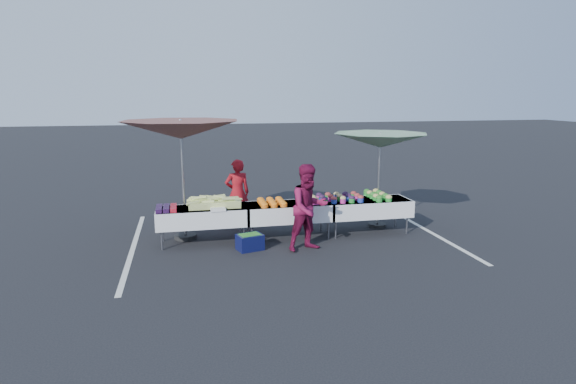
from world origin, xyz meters
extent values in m
plane|color=black|center=(0.00, 0.00, 0.00)|extent=(80.00, 80.00, 0.00)
cube|color=silver|center=(-3.20, 0.00, 0.00)|extent=(0.10, 5.00, 0.00)
cube|color=silver|center=(3.20, 0.00, 0.00)|extent=(0.10, 5.00, 0.00)
cube|color=white|center=(-1.80, 0.00, 0.73)|extent=(1.80, 0.75, 0.04)
cube|color=white|center=(-1.80, 0.00, 0.57)|extent=(1.86, 0.81, 0.36)
cylinder|color=slate|center=(-2.62, -0.29, 0.20)|extent=(0.04, 0.04, 0.39)
cylinder|color=slate|center=(-2.62, 0.29, 0.20)|extent=(0.04, 0.04, 0.39)
cylinder|color=slate|center=(-0.98, -0.29, 0.20)|extent=(0.04, 0.04, 0.39)
cylinder|color=slate|center=(-0.98, 0.29, 0.20)|extent=(0.04, 0.04, 0.39)
cube|color=white|center=(0.00, 0.00, 0.73)|extent=(1.80, 0.75, 0.04)
cube|color=white|center=(0.00, 0.00, 0.57)|extent=(1.86, 0.81, 0.36)
cylinder|color=slate|center=(-0.82, -0.29, 0.20)|extent=(0.04, 0.04, 0.39)
cylinder|color=slate|center=(-0.82, 0.29, 0.20)|extent=(0.04, 0.04, 0.39)
cylinder|color=slate|center=(0.82, -0.29, 0.20)|extent=(0.04, 0.04, 0.39)
cylinder|color=slate|center=(0.82, 0.29, 0.20)|extent=(0.04, 0.04, 0.39)
cube|color=white|center=(1.80, 0.00, 0.73)|extent=(1.80, 0.75, 0.04)
cube|color=white|center=(1.80, 0.00, 0.57)|extent=(1.86, 0.81, 0.36)
cylinder|color=slate|center=(0.98, -0.29, 0.20)|extent=(0.04, 0.04, 0.39)
cylinder|color=slate|center=(0.98, 0.29, 0.20)|extent=(0.04, 0.04, 0.39)
cylinder|color=slate|center=(2.62, -0.29, 0.20)|extent=(0.04, 0.04, 0.39)
cylinder|color=slate|center=(2.62, 0.29, 0.20)|extent=(0.04, 0.04, 0.39)
cube|color=black|center=(-2.65, -0.27, 0.79)|extent=(0.12, 0.12, 0.08)
cube|color=black|center=(-2.65, -0.13, 0.79)|extent=(0.12, 0.12, 0.08)
cube|color=black|center=(-2.65, 0.01, 0.79)|extent=(0.12, 0.12, 0.08)
cube|color=black|center=(-2.65, 0.15, 0.79)|extent=(0.12, 0.12, 0.08)
cube|color=black|center=(-2.51, -0.27, 0.79)|extent=(0.12, 0.12, 0.08)
cube|color=black|center=(-2.51, -0.13, 0.79)|extent=(0.12, 0.12, 0.08)
cube|color=black|center=(-2.51, 0.01, 0.79)|extent=(0.12, 0.12, 0.08)
cube|color=black|center=(-2.51, 0.15, 0.79)|extent=(0.12, 0.12, 0.08)
cube|color=#AF1231|center=(-2.37, -0.27, 0.79)|extent=(0.12, 0.12, 0.08)
cube|color=#AF1231|center=(-2.37, -0.13, 0.79)|extent=(0.12, 0.12, 0.08)
cube|color=#AF1231|center=(-2.37, 0.01, 0.79)|extent=(0.12, 0.12, 0.08)
cube|color=#AF1231|center=(-2.37, 0.15, 0.79)|extent=(0.12, 0.12, 0.08)
cube|color=#CDD16B|center=(-1.55, 0.05, 0.82)|extent=(1.05, 0.55, 0.14)
cylinder|color=#CDD16B|center=(-1.25, 0.20, 0.85)|extent=(0.27, 0.09, 0.10)
cylinder|color=#CDD16B|center=(-1.93, 0.10, 0.92)|extent=(0.27, 0.14, 0.07)
cylinder|color=#CDD16B|center=(-1.44, -0.06, 0.97)|extent=(0.27, 0.14, 0.09)
cylinder|color=#CDD16B|center=(-1.97, 0.08, 0.87)|extent=(0.27, 0.15, 0.10)
cylinder|color=#CDD16B|center=(-1.73, -0.01, 0.91)|extent=(0.27, 0.15, 0.08)
cylinder|color=#CDD16B|center=(-1.59, 0.09, 0.94)|extent=(0.27, 0.10, 0.10)
cylinder|color=#CDD16B|center=(-1.59, -0.03, 0.94)|extent=(0.27, 0.07, 0.08)
cylinder|color=#CDD16B|center=(-1.68, -0.13, 0.90)|extent=(0.27, 0.14, 0.09)
cylinder|color=#CDD16B|center=(-1.71, 0.25, 0.92)|extent=(0.27, 0.12, 0.08)
cylinder|color=#CDD16B|center=(-1.09, 0.14, 0.87)|extent=(0.27, 0.16, 0.08)
cylinder|color=#CDD16B|center=(-1.86, 0.01, 0.92)|extent=(0.27, 0.11, 0.07)
cylinder|color=#CDD16B|center=(-1.64, -0.18, 0.85)|extent=(0.27, 0.10, 0.07)
cylinder|color=#CDD16B|center=(-1.44, 0.19, 0.93)|extent=(0.27, 0.12, 0.08)
cylinder|color=#CDD16B|center=(-1.98, -0.17, 0.90)|extent=(0.27, 0.15, 0.08)
cylinder|color=#CDD16B|center=(-1.89, 0.09, 0.94)|extent=(0.27, 0.10, 0.08)
cylinder|color=#CDD16B|center=(-1.34, 0.00, 0.90)|extent=(0.27, 0.16, 0.10)
cylinder|color=#CDD16B|center=(-1.83, -0.02, 0.97)|extent=(0.27, 0.12, 0.09)
cylinder|color=#CDD16B|center=(-1.28, -0.18, 0.95)|extent=(0.27, 0.09, 0.07)
cylinder|color=#CDD16B|center=(-1.22, -0.15, 0.88)|extent=(0.27, 0.10, 0.09)
cylinder|color=#CDD16B|center=(-1.30, -0.09, 0.87)|extent=(0.27, 0.12, 0.09)
cylinder|color=#CDD16B|center=(-1.45, 0.28, 0.86)|extent=(0.27, 0.10, 0.08)
cube|color=white|center=(-1.50, -0.30, 0.78)|extent=(0.30, 0.25, 0.05)
cylinder|color=orange|center=(-0.55, -0.28, 0.78)|extent=(0.15, 0.15, 0.05)
ellipsoid|color=orange|center=(-0.55, -0.28, 0.81)|extent=(0.15, 0.15, 0.08)
cylinder|color=orange|center=(-0.55, -0.10, 0.78)|extent=(0.15, 0.15, 0.05)
ellipsoid|color=orange|center=(-0.55, -0.10, 0.81)|extent=(0.15, 0.15, 0.08)
cylinder|color=orange|center=(-0.55, 0.08, 0.78)|extent=(0.15, 0.15, 0.05)
ellipsoid|color=orange|center=(-0.55, 0.08, 0.81)|extent=(0.15, 0.15, 0.08)
cylinder|color=orange|center=(-0.55, 0.26, 0.78)|extent=(0.15, 0.15, 0.05)
ellipsoid|color=orange|center=(-0.55, 0.26, 0.81)|extent=(0.15, 0.15, 0.08)
cylinder|color=orange|center=(-0.35, -0.28, 0.78)|extent=(0.15, 0.15, 0.05)
ellipsoid|color=orange|center=(-0.35, -0.28, 0.81)|extent=(0.15, 0.15, 0.08)
cylinder|color=orange|center=(-0.35, -0.10, 0.78)|extent=(0.15, 0.15, 0.05)
ellipsoid|color=orange|center=(-0.35, -0.10, 0.81)|extent=(0.15, 0.15, 0.08)
cylinder|color=orange|center=(-0.35, 0.08, 0.78)|extent=(0.15, 0.15, 0.05)
ellipsoid|color=orange|center=(-0.35, 0.08, 0.81)|extent=(0.15, 0.15, 0.08)
cylinder|color=orange|center=(-0.35, 0.26, 0.78)|extent=(0.15, 0.15, 0.05)
ellipsoid|color=orange|center=(-0.35, 0.26, 0.81)|extent=(0.15, 0.15, 0.08)
cylinder|color=orange|center=(-0.15, -0.28, 0.78)|extent=(0.15, 0.15, 0.05)
ellipsoid|color=orange|center=(-0.15, -0.28, 0.81)|extent=(0.15, 0.15, 0.08)
cylinder|color=orange|center=(-0.15, -0.10, 0.78)|extent=(0.15, 0.15, 0.05)
ellipsoid|color=orange|center=(-0.15, -0.10, 0.81)|extent=(0.15, 0.15, 0.08)
cylinder|color=orange|center=(-0.15, 0.08, 0.78)|extent=(0.15, 0.15, 0.05)
ellipsoid|color=orange|center=(-0.15, 0.08, 0.81)|extent=(0.15, 0.15, 0.08)
cylinder|color=orange|center=(-0.15, 0.26, 0.78)|extent=(0.15, 0.15, 0.05)
ellipsoid|color=orange|center=(-0.15, 0.26, 0.81)|extent=(0.15, 0.15, 0.08)
cylinder|color=#21369B|center=(0.35, -0.22, 0.80)|extent=(0.13, 0.13, 0.10)
ellipsoid|color=maroon|center=(0.35, -0.22, 0.86)|extent=(0.14, 0.14, 0.10)
cylinder|color=#CB2B91|center=(0.35, 0.00, 0.80)|extent=(0.13, 0.13, 0.10)
ellipsoid|color=maroon|center=(0.35, 0.00, 0.86)|extent=(0.14, 0.14, 0.10)
cylinder|color=#238D2D|center=(0.35, 0.22, 0.80)|extent=(0.13, 0.13, 0.10)
ellipsoid|color=maroon|center=(0.35, 0.22, 0.86)|extent=(0.14, 0.14, 0.10)
cylinder|color=#CB2B91|center=(0.55, -0.22, 0.80)|extent=(0.13, 0.13, 0.10)
ellipsoid|color=tan|center=(0.55, -0.22, 0.86)|extent=(0.14, 0.14, 0.10)
cylinder|color=#238D2D|center=(0.55, 0.00, 0.80)|extent=(0.13, 0.13, 0.10)
ellipsoid|color=tan|center=(0.55, 0.00, 0.86)|extent=(0.14, 0.14, 0.10)
cylinder|color=#21369B|center=(0.55, 0.22, 0.80)|extent=(0.13, 0.13, 0.10)
ellipsoid|color=tan|center=(0.55, 0.22, 0.86)|extent=(0.14, 0.14, 0.10)
cylinder|color=#238D2D|center=(0.75, -0.22, 0.80)|extent=(0.13, 0.13, 0.10)
ellipsoid|color=#2B1434|center=(0.75, -0.22, 0.86)|extent=(0.14, 0.14, 0.10)
cylinder|color=#21369B|center=(0.75, 0.00, 0.80)|extent=(0.13, 0.13, 0.10)
ellipsoid|color=#2B1434|center=(0.75, 0.00, 0.86)|extent=(0.14, 0.14, 0.10)
cylinder|color=#CB2B91|center=(0.75, 0.22, 0.80)|extent=(0.13, 0.13, 0.10)
ellipsoid|color=#2B1434|center=(0.75, 0.22, 0.86)|extent=(0.14, 0.14, 0.10)
cylinder|color=#21369B|center=(0.95, -0.22, 0.80)|extent=(0.13, 0.13, 0.10)
ellipsoid|color=maroon|center=(0.95, -0.22, 0.86)|extent=(0.14, 0.14, 0.10)
cylinder|color=#CB2B91|center=(0.95, 0.00, 0.80)|extent=(0.13, 0.13, 0.10)
ellipsoid|color=maroon|center=(0.95, 0.00, 0.86)|extent=(0.14, 0.14, 0.10)
cylinder|color=#238D2D|center=(0.95, 0.22, 0.80)|extent=(0.13, 0.13, 0.10)
ellipsoid|color=maroon|center=(0.95, 0.22, 0.86)|extent=(0.14, 0.14, 0.10)
cylinder|color=#CB2B91|center=(1.15, -0.22, 0.80)|extent=(0.13, 0.13, 0.10)
ellipsoid|color=tan|center=(1.15, -0.22, 0.86)|extent=(0.14, 0.14, 0.10)
cylinder|color=#238D2D|center=(1.15, 0.00, 0.80)|extent=(0.13, 0.13, 0.10)
ellipsoid|color=tan|center=(1.15, 0.00, 0.86)|extent=(0.14, 0.14, 0.10)
cylinder|color=#21369B|center=(1.15, 0.22, 0.80)|extent=(0.13, 0.13, 0.10)
ellipsoid|color=tan|center=(1.15, 0.22, 0.86)|extent=(0.14, 0.14, 0.10)
cylinder|color=#238D2D|center=(1.35, -0.22, 0.80)|extent=(0.13, 0.13, 0.10)
ellipsoid|color=#2B1434|center=(1.35, -0.22, 0.86)|extent=(0.14, 0.14, 0.10)
cylinder|color=#21369B|center=(1.35, 0.00, 0.80)|extent=(0.13, 0.13, 0.10)
ellipsoid|color=#2B1434|center=(1.35, 0.00, 0.86)|extent=(0.14, 0.14, 0.10)
cylinder|color=#CB2B91|center=(1.35, 0.22, 0.80)|extent=(0.13, 0.13, 0.10)
ellipsoid|color=#2B1434|center=(1.35, 0.22, 0.86)|extent=(0.14, 0.14, 0.10)
cylinder|color=#21369B|center=(1.55, -0.22, 0.80)|extent=(0.13, 0.13, 0.10)
ellipsoid|color=maroon|center=(1.55, -0.22, 0.86)|extent=(0.14, 0.14, 0.10)
cylinder|color=#CB2B91|center=(1.55, 0.00, 0.80)|extent=(0.13, 0.13, 0.10)
ellipsoid|color=maroon|center=(1.55, 0.00, 0.86)|extent=(0.14, 0.14, 0.10)
cylinder|color=#238D2D|center=(1.55, 0.22, 0.80)|extent=(0.13, 0.13, 0.10)
ellipsoid|color=maroon|center=(1.55, 0.22, 0.86)|extent=(0.14, 0.14, 0.10)
cylinder|color=#238D2D|center=(1.95, -0.28, 0.79)|extent=(0.14, 0.14, 0.08)
ellipsoid|color=#1C691D|center=(1.95, -0.28, 0.84)|extent=(0.14, 0.14, 0.11)
cylinder|color=#238D2D|center=(1.95, -0.10, 0.79)|extent=(0.14, 0.14, 0.08)
ellipsoid|color=#B6B953|center=(1.95, -0.10, 0.84)|extent=(0.14, 0.14, 0.11)
cylinder|color=#238D2D|center=(1.95, 0.08, 0.79)|extent=(0.14, 0.14, 0.08)
ellipsoid|color=#1C691D|center=(1.95, 0.08, 0.84)|extent=(0.14, 0.14, 0.11)
cylinder|color=#238D2D|center=(1.95, 0.26, 0.79)|extent=(0.14, 0.14, 0.08)
ellipsoid|color=#B6B953|center=(1.95, 0.26, 0.84)|extent=(0.14, 0.14, 0.11)
cylinder|color=#238D2D|center=(1.95, 0.44, 0.79)|extent=(0.14, 0.14, 0.08)
ellipsoid|color=#1C691D|center=(1.95, 0.44, 0.84)|extent=(0.14, 0.14, 0.11)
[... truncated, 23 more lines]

